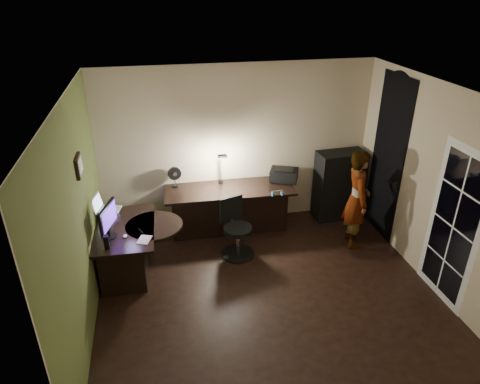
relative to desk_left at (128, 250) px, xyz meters
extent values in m
cube|color=black|center=(1.83, -0.79, -0.38)|extent=(4.50, 4.00, 0.01)
cube|color=silver|center=(1.83, -0.79, 2.33)|extent=(4.50, 4.00, 0.01)
cube|color=#C9B794|center=(1.83, 1.21, 0.98)|extent=(4.50, 0.01, 2.70)
cube|color=#C9B794|center=(1.83, -2.80, 0.98)|extent=(4.50, 0.01, 2.70)
cube|color=#C9B794|center=(-0.42, -0.79, 0.98)|extent=(0.01, 4.00, 2.70)
cube|color=#C9B794|center=(4.08, -0.79, 0.98)|extent=(0.01, 4.00, 2.70)
cube|color=#54642D|center=(-0.41, -0.79, 0.98)|extent=(0.00, 4.00, 2.70)
cube|color=black|center=(4.07, 0.36, 0.93)|extent=(0.01, 0.90, 2.60)
cube|color=white|center=(4.07, -1.34, 0.68)|extent=(0.02, 0.92, 2.10)
cube|color=black|center=(-0.39, -0.34, 1.48)|extent=(0.04, 0.30, 0.25)
cube|color=black|center=(0.00, 0.00, 0.00)|extent=(0.83, 1.32, 0.75)
cube|color=black|center=(1.63, 0.84, 0.02)|extent=(2.11, 0.80, 0.78)
cube|color=black|center=(3.58, 0.93, 0.24)|extent=(0.84, 0.45, 1.22)
cube|color=silver|center=(-0.22, 0.39, 0.42)|extent=(0.30, 0.28, 0.10)
cube|color=silver|center=(-0.22, 0.39, 0.59)|extent=(0.40, 0.39, 0.23)
cube|color=black|center=(-0.19, -0.19, 0.54)|extent=(0.25, 0.52, 0.34)
ellipsoid|color=silver|center=(0.01, -0.25, 0.39)|extent=(0.07, 0.09, 0.03)
cube|color=black|center=(-0.21, -0.29, 0.38)|extent=(0.08, 0.14, 0.01)
cube|color=black|center=(0.22, -0.14, 0.38)|extent=(0.07, 0.13, 0.01)
cylinder|color=black|center=(-0.20, -0.48, 0.46)|extent=(0.09, 0.09, 0.19)
cube|color=silver|center=(0.26, -0.37, 0.38)|extent=(0.22, 0.26, 0.01)
cube|color=black|center=(0.77, 1.08, 0.59)|extent=(0.23, 0.15, 0.33)
cube|color=#2A638E|center=(2.30, 0.40, 0.47)|extent=(0.19, 0.09, 0.09)
cube|color=black|center=(2.57, 0.95, 0.53)|extent=(0.55, 0.50, 0.20)
cube|color=black|center=(1.52, 1.04, 0.73)|extent=(0.16, 0.28, 0.61)
cube|color=black|center=(1.61, 0.10, 0.08)|extent=(0.65, 0.65, 0.91)
imported|color=#D8A88C|center=(3.47, 0.06, 0.42)|extent=(0.46, 0.61, 1.58)
camera|label=1|loc=(0.53, -5.27, 3.45)|focal=32.00mm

